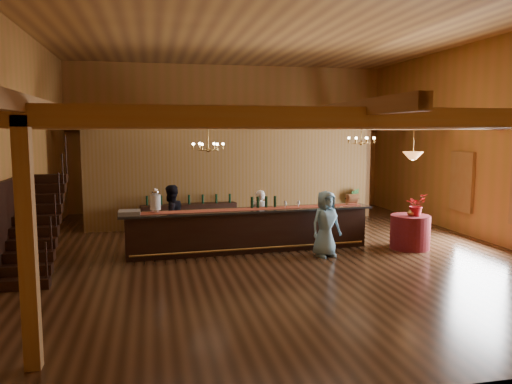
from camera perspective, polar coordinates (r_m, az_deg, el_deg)
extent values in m
plane|color=#442A19|center=(12.72, 1.99, -6.75)|extent=(14.00, 14.00, 0.00)
plane|color=#B07C3A|center=(12.61, 2.10, 18.32)|extent=(14.00, 14.00, 0.00)
cube|color=#9D602B|center=(19.23, -2.99, 6.14)|extent=(12.00, 0.10, 5.50)
cube|color=#9D602B|center=(5.82, 18.85, 4.06)|extent=(12.00, 0.10, 5.50)
cube|color=#9D602B|center=(12.38, -26.13, 5.03)|extent=(0.10, 14.00, 5.50)
cube|color=#9D602B|center=(14.98, 25.03, 5.29)|extent=(0.10, 14.00, 5.50)
cube|color=olive|center=(7.15, 12.81, 8.32)|extent=(11.90, 0.20, 0.28)
cube|color=olive|center=(9.48, 6.45, 8.06)|extent=(11.90, 0.20, 0.28)
cube|color=olive|center=(11.88, 2.64, 7.85)|extent=(11.90, 0.20, 0.28)
cube|color=olive|center=(14.31, 0.12, 7.69)|extent=(11.90, 0.20, 0.28)
cube|color=olive|center=(16.77, -1.67, 7.57)|extent=(11.90, 0.20, 0.28)
cube|color=olive|center=(19.04, -2.90, 7.48)|extent=(11.90, 0.20, 0.28)
cube|color=olive|center=(12.11, -19.32, 8.12)|extent=(0.18, 13.90, 0.22)
cube|color=olive|center=(12.37, 2.06, 8.46)|extent=(0.18, 13.90, 0.22)
cube|color=olive|center=(14.14, 20.23, 7.85)|extent=(0.18, 13.90, 0.22)
cube|color=olive|center=(16.63, -17.10, 1.76)|extent=(0.20, 0.20, 3.20)
cube|color=olive|center=(18.17, 12.47, 2.31)|extent=(0.20, 0.20, 3.20)
cube|color=olive|center=(6.83, -24.67, -5.58)|extent=(0.20, 0.20, 3.20)
cube|color=brown|center=(15.76, -2.79, 1.61)|extent=(9.00, 0.18, 3.10)
cube|color=white|center=(15.83, 22.50, 1.11)|extent=(0.12, 1.05, 1.75)
cube|color=black|center=(10.71, -25.13, -9.49)|extent=(1.00, 0.28, 0.20)
cube|color=black|center=(10.92, -24.84, -8.08)|extent=(1.00, 0.28, 0.20)
cube|color=black|center=(11.14, -24.57, -6.72)|extent=(1.00, 0.28, 0.20)
cube|color=black|center=(11.36, -24.32, -5.41)|extent=(1.00, 0.28, 0.20)
cube|color=black|center=(11.59, -24.07, -4.16)|extent=(1.00, 0.28, 0.20)
cube|color=black|center=(11.82, -23.83, -2.95)|extent=(1.00, 0.28, 0.20)
cube|color=black|center=(12.06, -23.61, -1.79)|extent=(1.00, 0.28, 0.20)
cube|color=black|center=(12.31, -23.39, -0.68)|extent=(1.00, 0.28, 0.20)
cube|color=black|center=(12.56, -23.18, 0.39)|extent=(1.00, 0.28, 0.20)
cube|color=black|center=(12.81, -22.98, 1.42)|extent=(1.00, 0.28, 0.20)
cube|color=black|center=(18.11, 0.92, -0.88)|extent=(1.20, 0.60, 1.10)
cube|color=olive|center=(17.71, -8.60, -1.30)|extent=(1.00, 0.60, 1.00)
cube|color=black|center=(12.62, -0.75, -4.50)|extent=(6.13, 1.04, 1.02)
cube|color=black|center=(12.53, -0.75, -2.10)|extent=(6.44, 1.19, 0.05)
cube|color=maroon|center=(12.52, -0.75, -1.96)|extent=(6.01, 0.78, 0.01)
cylinder|color=olive|center=(12.31, -0.38, -6.49)|extent=(5.89, 0.42, 0.05)
cylinder|color=silver|center=(12.20, -11.42, -2.17)|extent=(0.18, 0.18, 0.08)
cylinder|color=silver|center=(12.16, -11.44, -1.15)|extent=(0.26, 0.26, 0.36)
sphere|color=silver|center=(12.13, -11.47, 0.02)|extent=(0.18, 0.18, 0.18)
cube|color=gray|center=(12.07, -14.27, -2.30)|extent=(0.50, 0.50, 0.10)
cube|color=olive|center=(13.38, 10.37, -0.88)|extent=(0.06, 0.06, 0.30)
cube|color=olive|center=(13.49, 11.47, -0.84)|extent=(0.06, 0.06, 0.30)
cylinder|color=olive|center=(13.43, 10.93, -0.74)|extent=(0.24, 0.24, 0.24)
cylinder|color=black|center=(12.64, -0.46, -1.22)|extent=(0.07, 0.07, 0.30)
cylinder|color=black|center=(12.68, 0.21, -1.19)|extent=(0.07, 0.07, 0.30)
cylinder|color=black|center=(12.74, 1.17, -1.15)|extent=(0.07, 0.07, 0.30)
cylinder|color=black|center=(12.81, 2.19, -1.11)|extent=(0.07, 0.07, 0.30)
cube|color=black|center=(15.39, -7.63, -2.86)|extent=(2.94, 0.83, 0.82)
cylinder|color=#5C100E|center=(13.49, 17.19, -4.38)|extent=(1.00, 1.00, 0.87)
cylinder|color=olive|center=(12.82, -5.49, 6.28)|extent=(0.02, 0.02, 0.66)
sphere|color=olive|center=(12.83, -5.48, 4.81)|extent=(0.12, 0.12, 0.12)
torus|color=olive|center=(12.83, -5.48, 5.26)|extent=(0.80, 0.80, 0.04)
cylinder|color=olive|center=(14.60, 11.96, 6.50)|extent=(0.02, 0.02, 0.53)
sphere|color=olive|center=(14.61, 11.94, 5.47)|extent=(0.12, 0.12, 0.12)
torus|color=olive|center=(14.60, 11.95, 5.86)|extent=(0.80, 0.80, 0.04)
cylinder|color=olive|center=(13.25, 17.56, 5.71)|extent=(0.02, 0.02, 0.80)
cone|color=orange|center=(13.26, 17.50, 3.98)|extent=(0.52, 0.52, 0.20)
imported|color=white|center=(13.30, 0.45, -2.90)|extent=(0.61, 0.48, 1.47)
imported|color=black|center=(13.01, -9.72, -2.83)|extent=(1.02, 0.98, 1.65)
imported|color=#75A9C7|center=(12.14, 7.97, -3.62)|extent=(0.89, 0.70, 1.60)
imported|color=#2A5B28|center=(16.71, 10.72, -1.55)|extent=(0.69, 0.57, 1.17)
imported|color=#A41117|center=(13.33, 17.82, -1.41)|extent=(0.64, 0.61, 0.57)
imported|color=olive|center=(13.26, 17.30, -1.99)|extent=(0.18, 0.18, 0.31)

